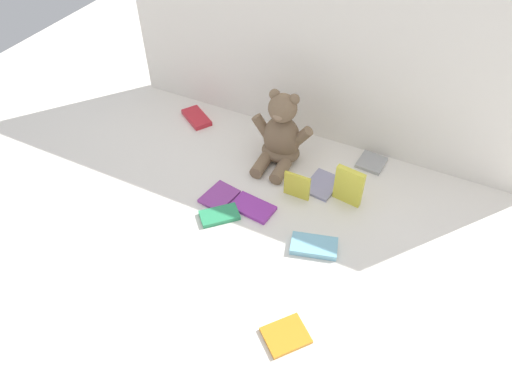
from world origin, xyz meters
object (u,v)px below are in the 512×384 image
Objects in this scene: book_case_0 at (349,186)px; book_case_4 at (371,162)px; book_case_1 at (322,185)px; book_case_3 at (253,207)px; book_case_8 at (197,118)px; book_case_7 at (219,215)px; book_case_2 at (297,186)px; book_case_9 at (286,335)px; teddy_bear at (281,136)px; book_case_5 at (219,196)px; book_case_6 at (314,246)px.

book_case_4 is at bearing 92.01° from book_case_0.
book_case_3 is at bearing -122.38° from book_case_1.
book_case_8 is (-0.59, 0.13, 0.00)m from book_case_1.
book_case_2 is at bearing -87.72° from book_case_7.
book_case_7 reaches higher than book_case_9.
book_case_3 is 0.99× the size of book_case_8.
book_case_4 is at bearing 19.39° from teddy_bear.
book_case_5 is 0.86× the size of book_case_6.
book_case_4 is 0.70× the size of book_case_6.
book_case_7 is (-0.32, -0.02, -0.00)m from book_case_6.
book_case_3 and book_case_4 have the same top height.
book_case_8 is (-0.42, 0.34, 0.00)m from book_case_3.
book_case_8 is at bearing 8.42° from book_case_4.
book_case_1 is at bearing 168.80° from book_case_0.
book_case_7 is (-0.24, -0.28, 0.00)m from book_case_1.
book_case_5 is 0.86× the size of book_case_8.
book_case_1 is 0.93× the size of book_case_6.
book_case_0 is 1.05× the size of book_case_1.
book_case_2 reaches higher than book_case_6.
book_case_3 is 0.25m from book_case_6.
book_case_9 is at bearing -71.91° from book_case_1.
book_case_6 reaches higher than book_case_3.
book_case_4 is 0.56m from book_case_5.
book_case_6 is 0.30m from book_case_9.
book_case_4 is at bearing 158.59° from book_case_6.
book_case_3 is at bearing 58.32° from book_case_4.
book_case_6 is at bearing -179.96° from book_case_5.
book_case_9 is at bearing -80.33° from book_case_0.
book_case_1 is 0.22m from book_case_4.
book_case_0 reaches higher than book_case_6.
book_case_0 is at bearing -98.27° from book_case_7.
book_case_7 is at bearing 129.38° from book_case_5.
book_case_6 reaches higher than book_case_4.
book_case_3 is at bearing -89.50° from book_case_7.
book_case_6 is at bearing 91.37° from book_case_8.
book_case_5 is at bearing -152.13° from book_case_2.
book_case_0 reaches higher than book_case_3.
book_case_4 is 0.75m from book_case_9.
book_case_4 is 0.88× the size of book_case_9.
book_case_6 is 0.32m from book_case_7.
book_case_6 is (-0.02, -0.23, -0.06)m from book_case_0.
book_case_7 is at bearing -101.02° from teddy_bear.
book_case_5 is 0.54m from book_case_9.
book_case_1 is 0.26m from book_case_3.
book_case_3 is 0.48m from book_case_4.
book_case_3 is 0.99× the size of book_case_6.
teddy_bear reaches higher than book_case_5.
book_case_0 is 1.23× the size of book_case_9.
book_case_2 is at bearing -30.34° from book_case_9.
teddy_bear is at bearing 130.38° from book_case_2.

